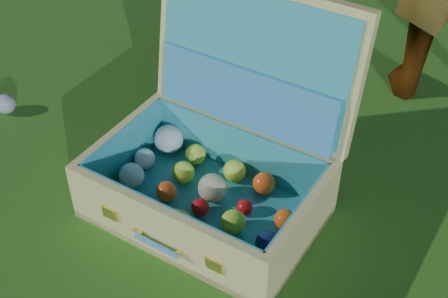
# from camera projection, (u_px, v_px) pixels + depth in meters

# --- Properties ---
(ground) EXTENTS (60.00, 60.00, 0.00)m
(ground) POSITION_uv_depth(u_px,v_px,m) (196.00, 183.00, 1.82)
(ground) COLOR #215114
(ground) RESTS_ON ground
(stray_ball) EXTENTS (0.07, 0.07, 0.07)m
(stray_ball) POSITION_uv_depth(u_px,v_px,m) (6.00, 104.00, 2.06)
(stray_ball) COLOR teal
(stray_ball) RESTS_ON ground
(suitcase) EXTENTS (0.65, 0.57, 0.57)m
(suitcase) POSITION_uv_depth(u_px,v_px,m) (219.00, 151.00, 1.67)
(suitcase) COLOR #CCBD6E
(suitcase) RESTS_ON ground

